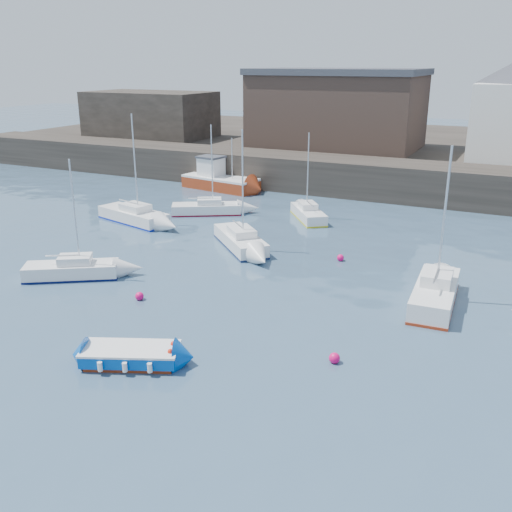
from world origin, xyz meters
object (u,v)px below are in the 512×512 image
at_px(blue_dinghy, 131,355).
at_px(sailboat_a, 72,270).
at_px(sailboat_f, 308,213).
at_px(sailboat_h, 207,208).
at_px(sailboat_c, 435,293).
at_px(sailboat_b, 240,240).
at_px(buoy_far, 340,261).
at_px(buoy_near, 140,300).
at_px(fishing_boat, 219,179).
at_px(sailboat_e, 134,215).
at_px(buoy_mid, 334,363).

relative_size(blue_dinghy, sailboat_a, 0.63).
xyz_separation_m(sailboat_f, sailboat_h, (-7.53, -1.95, -0.00)).
bearing_deg(sailboat_c, blue_dinghy, -130.95).
relative_size(sailboat_b, buoy_far, 18.08).
height_order(blue_dinghy, buoy_near, blue_dinghy).
height_order(fishing_boat, sailboat_c, sailboat_c).
bearing_deg(sailboat_h, sailboat_f, 14.49).
bearing_deg(sailboat_a, sailboat_e, 110.57).
bearing_deg(sailboat_h, buoy_far, -25.36).
distance_m(sailboat_a, sailboat_c, 18.80).
xyz_separation_m(sailboat_e, sailboat_f, (11.10, 6.26, -0.06)).
distance_m(sailboat_b, buoy_far, 6.46).
relative_size(sailboat_e, sailboat_f, 1.23).
xyz_separation_m(sailboat_h, buoy_far, (12.55, -5.95, -0.44)).
relative_size(sailboat_e, buoy_far, 18.98).
relative_size(sailboat_c, buoy_far, 18.48).
height_order(fishing_boat, sailboat_e, sailboat_e).
distance_m(sailboat_c, sailboat_f, 16.27).
height_order(sailboat_b, sailboat_e, sailboat_e).
bearing_deg(sailboat_e, sailboat_f, 29.43).
height_order(sailboat_f, buoy_near, sailboat_f).
bearing_deg(sailboat_e, sailboat_h, 50.41).
xyz_separation_m(sailboat_e, buoy_far, (16.12, -1.63, -0.50)).
height_order(sailboat_e, buoy_near, sailboat_e).
bearing_deg(buoy_near, sailboat_f, 83.44).
height_order(buoy_near, buoy_far, buoy_near).
relative_size(blue_dinghy, buoy_far, 9.89).
distance_m(sailboat_b, sailboat_f, 8.29).
distance_m(sailboat_e, sailboat_f, 12.75).
bearing_deg(sailboat_c, sailboat_h, 151.61).
distance_m(sailboat_c, buoy_mid, 7.91).
relative_size(blue_dinghy, sailboat_h, 0.60).
relative_size(fishing_boat, buoy_mid, 17.22).
distance_m(fishing_boat, sailboat_h, 9.02).
relative_size(sailboat_a, sailboat_f, 1.02).
height_order(sailboat_e, buoy_far, sailboat_e).
bearing_deg(fishing_boat, sailboat_c, -39.53).
height_order(sailboat_b, buoy_near, sailboat_b).
distance_m(buoy_near, buoy_mid, 10.68).
distance_m(sailboat_h, buoy_mid, 23.73).
height_order(sailboat_b, sailboat_f, sailboat_b).
xyz_separation_m(sailboat_e, buoy_near, (9.06, -11.46, -0.50)).
distance_m(sailboat_f, buoy_mid, 21.23).
height_order(sailboat_c, sailboat_f, sailboat_c).
xyz_separation_m(buoy_near, buoy_far, (7.06, 9.83, 0.00)).
bearing_deg(sailboat_a, sailboat_h, 91.51).
distance_m(sailboat_b, sailboat_e, 9.87).
height_order(fishing_boat, sailboat_f, sailboat_f).
xyz_separation_m(fishing_boat, buoy_near, (9.09, -24.03, -0.91)).
distance_m(sailboat_e, buoy_far, 16.21).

